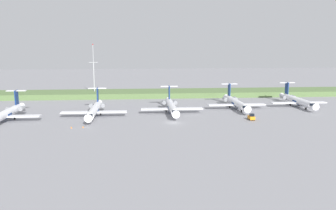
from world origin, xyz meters
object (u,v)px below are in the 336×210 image
object	(u,v)px
safety_cone_front_marker	(71,127)
regional_jet_fourth	(236,102)
regional_jet_fifth	(297,100)
regional_jet_nearest	(6,113)
regional_jet_second	(95,109)
baggage_tug	(251,117)
safety_cone_mid_marker	(83,127)
antenna_mast	(94,75)
regional_jet_third	(172,106)

from	to	relation	value
safety_cone_front_marker	regional_jet_fourth	bearing A→B (deg)	26.10
regional_jet_fifth	safety_cone_front_marker	distance (m)	91.77
regional_jet_fourth	regional_jet_nearest	bearing A→B (deg)	-168.94
regional_jet_second	safety_cone_front_marker	world-z (taller)	regional_jet_second
regional_jet_nearest	baggage_tug	bearing A→B (deg)	-4.07
regional_jet_nearest	safety_cone_front_marker	size ratio (longest dim) A/B	56.36
regional_jet_second	safety_cone_mid_marker	bearing A→B (deg)	-94.47
antenna_mast	safety_cone_front_marker	world-z (taller)	antenna_mast
baggage_tug	safety_cone_mid_marker	world-z (taller)	baggage_tug
regional_jet_third	antenna_mast	distance (m)	58.72
safety_cone_front_marker	baggage_tug	bearing A→B (deg)	6.83
regional_jet_second	safety_cone_front_marker	size ratio (longest dim) A/B	56.36
regional_jet_third	antenna_mast	xyz separation A→B (m)	(-34.35, 46.92, 8.14)
antenna_mast	safety_cone_mid_marker	world-z (taller)	antenna_mast
regional_jet_second	baggage_tug	distance (m)	54.70
regional_jet_fourth	safety_cone_front_marker	xyz separation A→B (m)	(-59.18, -29.00, -2.26)
regional_jet_fourth	antenna_mast	size ratio (longest dim) A/B	1.20
baggage_tug	safety_cone_front_marker	world-z (taller)	baggage_tug
regional_jet_fifth	antenna_mast	world-z (taller)	antenna_mast
regional_jet_nearest	regional_jet_fifth	size ratio (longest dim) A/B	1.00
antenna_mast	baggage_tug	size ratio (longest dim) A/B	8.08
regional_jet_fifth	baggage_tug	world-z (taller)	regional_jet_fifth
regional_jet_nearest	baggage_tug	size ratio (longest dim) A/B	9.69
safety_cone_front_marker	antenna_mast	bearing A→B (deg)	91.34
regional_jet_second	antenna_mast	distance (m)	52.11
regional_jet_fifth	antenna_mast	bearing A→B (deg)	157.03
regional_jet_second	regional_jet_fourth	distance (m)	55.47
regional_jet_nearest	regional_jet_second	size ratio (longest dim) A/B	1.00
baggage_tug	safety_cone_mid_marker	size ratio (longest dim) A/B	5.82
regional_jet_fifth	baggage_tug	xyz separation A→B (m)	(-27.63, -24.91, -1.53)
baggage_tug	safety_cone_front_marker	size ratio (longest dim) A/B	5.82
regional_jet_fifth	safety_cone_front_marker	bearing A→B (deg)	-159.65
regional_jet_nearest	safety_cone_mid_marker	bearing A→B (deg)	-24.58
baggage_tug	regional_jet_third	bearing A→B (deg)	149.45
safety_cone_mid_marker	baggage_tug	bearing A→B (deg)	6.78
regional_jet_third	baggage_tug	world-z (taller)	regional_jet_third
regional_jet_third	regional_jet_fourth	distance (m)	27.32
baggage_tug	safety_cone_mid_marker	bearing A→B (deg)	-173.22
antenna_mast	regional_jet_third	bearing A→B (deg)	-53.79
regional_jet_fifth	safety_cone_mid_marker	world-z (taller)	regional_jet_fifth
antenna_mast	regional_jet_fifth	bearing A→B (deg)	-22.97
regional_jet_third	baggage_tug	bearing A→B (deg)	-30.55
regional_jet_third	safety_cone_front_marker	xyz separation A→B (m)	(-32.73, -22.13, -2.26)
safety_cone_front_marker	safety_cone_mid_marker	world-z (taller)	same
regional_jet_nearest	regional_jet_fifth	xyz separation A→B (m)	(109.58, 19.09, 0.00)
regional_jet_second	regional_jet_third	bearing A→B (deg)	8.45
regional_jet_third	baggage_tug	distance (m)	29.82
regional_jet_second	baggage_tug	xyz separation A→B (m)	(53.56, -10.99, -1.53)
regional_jet_nearest	regional_jet_second	xyz separation A→B (m)	(28.38, 5.17, 0.00)
safety_cone_front_marker	regional_jet_second	bearing A→B (deg)	75.00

